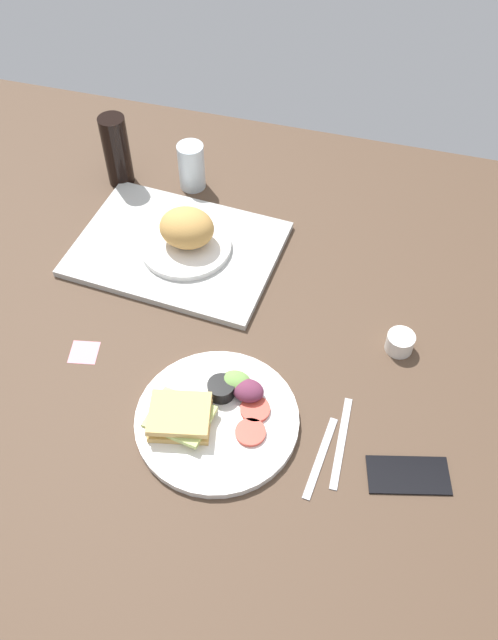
% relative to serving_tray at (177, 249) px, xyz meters
% --- Properties ---
extents(ground_plane, '(1.90, 1.50, 0.03)m').
position_rel_serving_tray_xyz_m(ground_plane, '(0.20, -0.21, -0.02)').
color(ground_plane, '#4C3828').
extents(serving_tray, '(0.47, 0.36, 0.02)m').
position_rel_serving_tray_xyz_m(serving_tray, '(0.00, 0.00, 0.00)').
color(serving_tray, '#B2B2AD').
rests_on(serving_tray, ground_plane).
extents(bread_plate_near, '(0.21, 0.21, 0.10)m').
position_rel_serving_tray_xyz_m(bread_plate_near, '(0.02, 0.01, 0.05)').
color(bread_plate_near, white).
rests_on(bread_plate_near, serving_tray).
extents(plate_with_salad, '(0.30, 0.30, 0.05)m').
position_rel_serving_tray_xyz_m(plate_with_salad, '(0.21, -0.40, 0.01)').
color(plate_with_salad, white).
rests_on(plate_with_salad, ground_plane).
extents(drinking_glass, '(0.06, 0.06, 0.12)m').
position_rel_serving_tray_xyz_m(drinking_glass, '(-0.04, 0.23, 0.05)').
color(drinking_glass, silver).
rests_on(drinking_glass, ground_plane).
extents(soda_bottle, '(0.06, 0.06, 0.18)m').
position_rel_serving_tray_xyz_m(soda_bottle, '(-0.22, 0.20, 0.08)').
color(soda_bottle, black).
rests_on(soda_bottle, ground_plane).
extents(espresso_cup, '(0.06, 0.06, 0.04)m').
position_rel_serving_tray_xyz_m(espresso_cup, '(0.52, -0.14, 0.01)').
color(espresso_cup, silver).
rests_on(espresso_cup, ground_plane).
extents(fork, '(0.03, 0.17, 0.01)m').
position_rel_serving_tray_xyz_m(fork, '(0.42, -0.42, -0.01)').
color(fork, '#B7B7BC').
rests_on(fork, ground_plane).
extents(knife, '(0.02, 0.19, 0.01)m').
position_rel_serving_tray_xyz_m(knife, '(0.45, -0.38, -0.01)').
color(knife, '#B7B7BC').
rests_on(knife, ground_plane).
extents(cell_phone, '(0.16, 0.11, 0.01)m').
position_rel_serving_tray_xyz_m(cell_phone, '(0.58, -0.41, -0.00)').
color(cell_phone, black).
rests_on(cell_phone, ground_plane).
extents(sticky_note, '(0.07, 0.07, 0.00)m').
position_rel_serving_tray_xyz_m(sticky_note, '(-0.09, -0.32, -0.01)').
color(sticky_note, pink).
rests_on(sticky_note, ground_plane).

